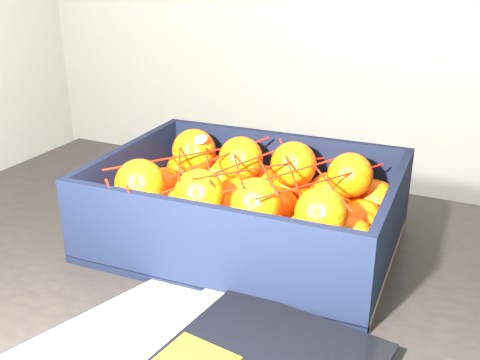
% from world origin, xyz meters
% --- Properties ---
extents(table, '(1.23, 0.85, 0.75)m').
position_xyz_m(table, '(-0.07, 0.04, 0.65)').
color(table, black).
rests_on(table, ground).
extents(produce_crate, '(0.42, 0.31, 0.12)m').
position_xyz_m(produce_crate, '(-0.10, 0.15, 0.79)').
color(produce_crate, brown).
rests_on(produce_crate, table).
extents(clementine_heap, '(0.40, 0.30, 0.13)m').
position_xyz_m(clementine_heap, '(-0.10, 0.16, 0.81)').
color(clementine_heap, '#FF4C05').
rests_on(clementine_heap, produce_crate).
extents(mesh_net, '(0.35, 0.28, 0.09)m').
position_xyz_m(mesh_net, '(-0.11, 0.14, 0.87)').
color(mesh_net, red).
rests_on(mesh_net, clementine_heap).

